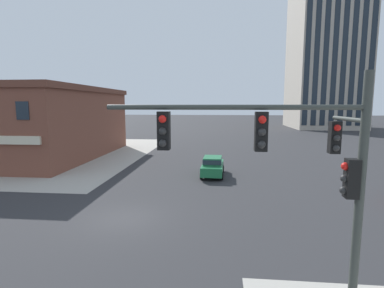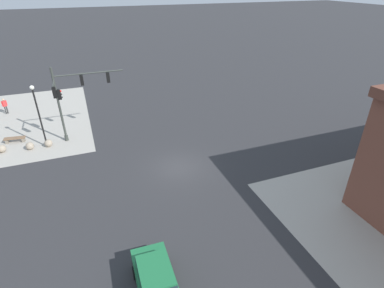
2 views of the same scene
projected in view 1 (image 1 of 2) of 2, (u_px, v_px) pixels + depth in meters
ground_plane at (124, 218)px, 16.03m from camera, size 320.00×320.00×0.00m
sidewalk_far_corner at (23, 153)px, 37.68m from camera, size 32.00×32.00×0.02m
traffic_signal_main at (308, 180)px, 6.97m from camera, size 6.01×2.09×6.88m
car_main_northbound_near at (213, 165)px, 25.51m from camera, size 2.00×4.46×1.68m
residential_tower_skyline_right at (328, 6)px, 75.12m from camera, size 16.56×19.68×62.04m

